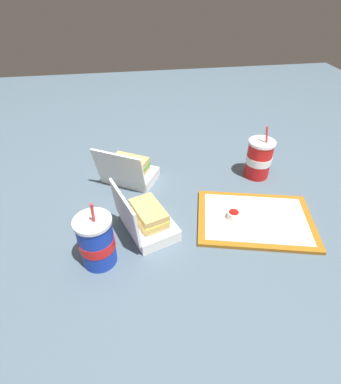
{
  "coord_description": "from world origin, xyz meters",
  "views": [
    {
      "loc": [
        -0.08,
        -0.79,
        0.68
      ],
      "look_at": [
        0.05,
        0.01,
        0.05
      ],
      "focal_mm": 28.0,
      "sensor_mm": 36.0,
      "label": 1
    }
  ],
  "objects_px": {
    "plastic_fork": "(232,200)",
    "food_tray": "(255,219)",
    "ketchup_cup": "(233,215)",
    "soda_cup_corner": "(259,159)",
    "clamshell_sandwich_right": "(147,220)",
    "clamshell_sandwich_center": "(129,171)",
    "soda_cup_left": "(97,241)"
  },
  "relations": [
    {
      "from": "plastic_fork",
      "to": "food_tray",
      "type": "bearing_deg",
      "value": -65.69
    },
    {
      "from": "ketchup_cup",
      "to": "soda_cup_corner",
      "type": "height_order",
      "value": "soda_cup_corner"
    },
    {
      "from": "food_tray",
      "to": "clamshell_sandwich_right",
      "type": "bearing_deg",
      "value": 178.09
    },
    {
      "from": "clamshell_sandwich_right",
      "to": "clamshell_sandwich_center",
      "type": "relative_size",
      "value": 0.91
    },
    {
      "from": "food_tray",
      "to": "clamshell_sandwich_right",
      "type": "relative_size",
      "value": 1.91
    },
    {
      "from": "clamshell_sandwich_center",
      "to": "clamshell_sandwich_right",
      "type": "bearing_deg",
      "value": -81.77
    },
    {
      "from": "clamshell_sandwich_right",
      "to": "soda_cup_corner",
      "type": "height_order",
      "value": "soda_cup_corner"
    },
    {
      "from": "food_tray",
      "to": "soda_cup_left",
      "type": "relative_size",
      "value": 1.95
    },
    {
      "from": "clamshell_sandwich_center",
      "to": "ketchup_cup",
      "type": "bearing_deg",
      "value": -41.25
    },
    {
      "from": "clamshell_sandwich_center",
      "to": "soda_cup_left",
      "type": "height_order",
      "value": "soda_cup_left"
    },
    {
      "from": "clamshell_sandwich_center",
      "to": "soda_cup_left",
      "type": "bearing_deg",
      "value": -105.05
    },
    {
      "from": "ketchup_cup",
      "to": "clamshell_sandwich_center",
      "type": "bearing_deg",
      "value": 138.75
    },
    {
      "from": "clamshell_sandwich_center",
      "to": "soda_cup_left",
      "type": "xyz_separation_m",
      "value": [
        -0.1,
        -0.38,
        0.03
      ]
    },
    {
      "from": "clamshell_sandwich_center",
      "to": "soda_cup_corner",
      "type": "relative_size",
      "value": 1.16
    },
    {
      "from": "soda_cup_left",
      "to": "clamshell_sandwich_center",
      "type": "bearing_deg",
      "value": 74.95
    },
    {
      "from": "food_tray",
      "to": "ketchup_cup",
      "type": "height_order",
      "value": "ketchup_cup"
    },
    {
      "from": "food_tray",
      "to": "soda_cup_left",
      "type": "distance_m",
      "value": 0.51
    },
    {
      "from": "ketchup_cup",
      "to": "clamshell_sandwich_center",
      "type": "distance_m",
      "value": 0.43
    },
    {
      "from": "clamshell_sandwich_right",
      "to": "soda_cup_corner",
      "type": "relative_size",
      "value": 1.05
    },
    {
      "from": "ketchup_cup",
      "to": "soda_cup_corner",
      "type": "relative_size",
      "value": 0.19
    },
    {
      "from": "food_tray",
      "to": "ketchup_cup",
      "type": "relative_size",
      "value": 10.56
    },
    {
      "from": "ketchup_cup",
      "to": "clamshell_sandwich_center",
      "type": "height_order",
      "value": "clamshell_sandwich_center"
    },
    {
      "from": "food_tray",
      "to": "clamshell_sandwich_center",
      "type": "height_order",
      "value": "clamshell_sandwich_center"
    },
    {
      "from": "plastic_fork",
      "to": "soda_cup_corner",
      "type": "relative_size",
      "value": 0.52
    },
    {
      "from": "plastic_fork",
      "to": "soda_cup_left",
      "type": "bearing_deg",
      "value": -159.17
    },
    {
      "from": "ketchup_cup",
      "to": "clamshell_sandwich_right",
      "type": "relative_size",
      "value": 0.18
    },
    {
      "from": "clamshell_sandwich_right",
      "to": "soda_cup_left",
      "type": "bearing_deg",
      "value": -145.44
    },
    {
      "from": "ketchup_cup",
      "to": "clamshell_sandwich_right",
      "type": "bearing_deg",
      "value": -179.99
    },
    {
      "from": "ketchup_cup",
      "to": "soda_cup_corner",
      "type": "xyz_separation_m",
      "value": [
        0.17,
        0.24,
        0.05
      ]
    },
    {
      "from": "ketchup_cup",
      "to": "plastic_fork",
      "type": "height_order",
      "value": "ketchup_cup"
    },
    {
      "from": "soda_cup_corner",
      "to": "food_tray",
      "type": "bearing_deg",
      "value": -112.07
    },
    {
      "from": "ketchup_cup",
      "to": "clamshell_sandwich_right",
      "type": "distance_m",
      "value": 0.28
    }
  ]
}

